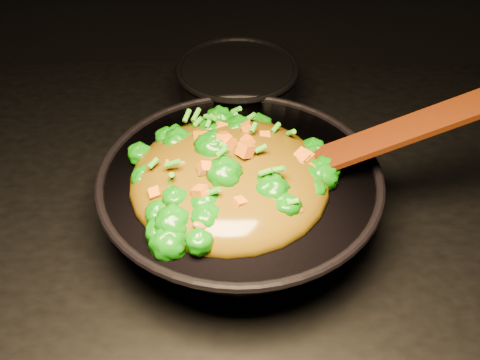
# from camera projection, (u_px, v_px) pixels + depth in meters

# --- Properties ---
(wok) EXTENTS (0.42, 0.42, 0.10)m
(wok) POSITION_uv_depth(u_px,v_px,m) (240.00, 205.00, 0.83)
(wok) COLOR black
(wok) RESTS_ON stovetop
(stir_fry) EXTENTS (0.34, 0.34, 0.09)m
(stir_fry) POSITION_uv_depth(u_px,v_px,m) (229.00, 157.00, 0.76)
(stir_fry) COLOR #116A07
(stir_fry) RESTS_ON wok
(spatula) EXTENTS (0.29, 0.08, 0.12)m
(spatula) POSITION_uv_depth(u_px,v_px,m) (373.00, 142.00, 0.77)
(spatula) COLOR #351108
(spatula) RESTS_ON wok
(back_pot) EXTENTS (0.25, 0.25, 0.11)m
(back_pot) POSITION_uv_depth(u_px,v_px,m) (237.00, 94.00, 1.03)
(back_pot) COLOR black
(back_pot) RESTS_ON stovetop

